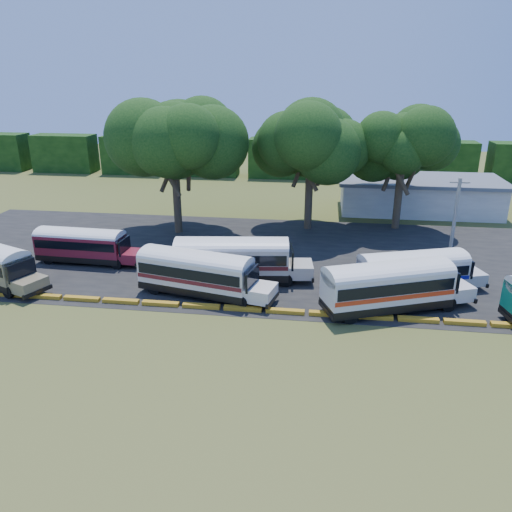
# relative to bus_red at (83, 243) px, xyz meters

# --- Properties ---
(ground) EXTENTS (160.00, 160.00, 0.00)m
(ground) POSITION_rel_bus_red_xyz_m (13.80, -8.40, -1.77)
(ground) COLOR #424F1A
(ground) RESTS_ON ground
(asphalt_strip) EXTENTS (64.00, 24.00, 0.02)m
(asphalt_strip) POSITION_rel_bus_red_xyz_m (14.80, 3.60, -1.76)
(asphalt_strip) COLOR black
(asphalt_strip) RESTS_ON ground
(curb) EXTENTS (53.70, 0.45, 0.30)m
(curb) POSITION_rel_bus_red_xyz_m (13.80, -7.40, -1.62)
(curb) COLOR #C08416
(curb) RESTS_ON ground
(terminal_building) EXTENTS (19.00, 9.00, 4.00)m
(terminal_building) POSITION_rel_bus_red_xyz_m (31.80, 21.60, 0.26)
(terminal_building) COLOR silver
(terminal_building) RESTS_ON ground
(treeline_backdrop) EXTENTS (130.00, 4.00, 6.00)m
(treeline_backdrop) POSITION_rel_bus_red_xyz_m (13.80, 39.60, 1.23)
(treeline_backdrop) COLOR black
(treeline_backdrop) RESTS_ON ground
(bus_red) EXTENTS (9.47, 2.72, 3.08)m
(bus_red) POSITION_rel_bus_red_xyz_m (0.00, 0.00, 0.00)
(bus_red) COLOR black
(bus_red) RESTS_ON ground
(bus_cream_west) EXTENTS (10.76, 4.81, 3.44)m
(bus_cream_west) POSITION_rel_bus_red_xyz_m (11.62, -5.23, 0.17)
(bus_cream_west) COLOR black
(bus_cream_west) RESTS_ON ground
(bus_cream_east) EXTENTS (11.21, 4.06, 3.60)m
(bus_cream_east) POSITION_rel_bus_red_xyz_m (13.83, -2.21, 0.27)
(bus_cream_east) COLOR black
(bus_cream_east) RESTS_ON ground
(bus_white_red) EXTENTS (11.15, 6.55, 3.60)m
(bus_white_red) POSITION_rel_bus_red_xyz_m (25.46, -5.96, 0.27)
(bus_white_red) COLOR black
(bus_white_red) RESTS_ON ground
(bus_white_blue) EXTENTS (10.14, 5.51, 3.25)m
(bus_white_blue) POSITION_rel_bus_red_xyz_m (27.66, -2.54, 0.07)
(bus_white_blue) COLOR black
(bus_white_blue) RESTS_ON ground
(tree_west) EXTENTS (10.35, 10.35, 13.20)m
(tree_west) POSITION_rel_bus_red_xyz_m (5.71, 9.73, 7.59)
(tree_west) COLOR #35281A
(tree_west) RESTS_ON ground
(tree_center) EXTENTS (9.68, 9.68, 13.48)m
(tree_center) POSITION_rel_bus_red_xyz_m (19.04, 12.86, 8.10)
(tree_center) COLOR #35281A
(tree_center) RESTS_ON ground
(tree_east) EXTENTS (8.27, 8.27, 12.01)m
(tree_east) POSITION_rel_bus_red_xyz_m (28.38, 14.26, 7.14)
(tree_east) COLOR #35281A
(tree_east) RESTS_ON ground
(utility_pole) EXTENTS (1.60, 0.30, 7.57)m
(utility_pole) POSITION_rel_bus_red_xyz_m (31.73, 4.15, 2.13)
(utility_pole) COLOR gray
(utility_pole) RESTS_ON ground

